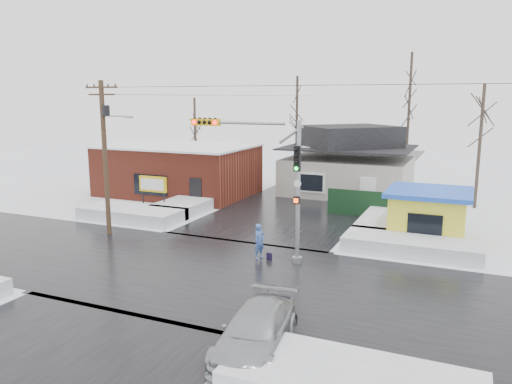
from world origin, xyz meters
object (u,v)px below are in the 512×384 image
at_px(traffic_signal, 268,170).
at_px(car, 256,331).
at_px(utility_pole, 106,149).
at_px(kiosk, 428,214).
at_px(marquee_sign, 153,185).
at_px(pedestrian, 259,242).

height_order(traffic_signal, car, traffic_signal).
bearing_deg(utility_pole, kiosk, 20.44).
height_order(traffic_signal, marquee_sign, traffic_signal).
xyz_separation_m(utility_pole, car, (13.57, -9.34, -4.41)).
height_order(traffic_signal, kiosk, traffic_signal).
distance_m(marquee_sign, pedestrian, 12.96).
distance_m(marquee_sign, kiosk, 18.51).
xyz_separation_m(marquee_sign, car, (14.64, -15.33, -1.21)).
bearing_deg(traffic_signal, kiosk, 44.84).
distance_m(marquee_sign, car, 21.24).
relative_size(utility_pole, car, 1.85).
xyz_separation_m(traffic_signal, pedestrian, (-0.37, -0.15, -3.64)).
bearing_deg(marquee_sign, kiosk, 1.55).
distance_m(utility_pole, marquee_sign, 6.87).
distance_m(kiosk, car, 16.31).
bearing_deg(pedestrian, utility_pole, 104.47).
height_order(utility_pole, kiosk, utility_pole).
height_order(kiosk, pedestrian, kiosk).
height_order(kiosk, car, kiosk).
bearing_deg(car, marquee_sign, 127.20).
relative_size(marquee_sign, car, 0.52).
distance_m(pedestrian, car, 9.37).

